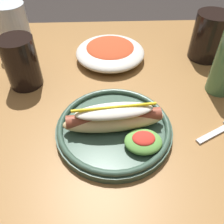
{
  "coord_description": "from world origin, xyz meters",
  "views": [
    {
      "loc": [
        0.0,
        -0.4,
        1.13
      ],
      "look_at": [
        0.02,
        -0.04,
        0.77
      ],
      "focal_mm": 39.3,
      "sensor_mm": 36.0,
      "label": 1
    }
  ],
  "objects_px": {
    "hot_dog_plate": "(114,126)",
    "side_bowl": "(109,52)",
    "water_cup": "(13,29)",
    "extra_cup": "(20,63)",
    "soda_cup": "(208,36)",
    "fork": "(222,129)"
  },
  "relations": [
    {
      "from": "hot_dog_plate",
      "to": "fork",
      "type": "relative_size",
      "value": 2.04
    },
    {
      "from": "soda_cup",
      "to": "water_cup",
      "type": "xyz_separation_m",
      "value": [
        -0.54,
        0.06,
        0.01
      ]
    },
    {
      "from": "fork",
      "to": "side_bowl",
      "type": "xyz_separation_m",
      "value": [
        -0.23,
        0.28,
        0.02
      ]
    },
    {
      "from": "hot_dog_plate",
      "to": "fork",
      "type": "height_order",
      "value": "hot_dog_plate"
    },
    {
      "from": "soda_cup",
      "to": "extra_cup",
      "type": "height_order",
      "value": "soda_cup"
    },
    {
      "from": "hot_dog_plate",
      "to": "soda_cup",
      "type": "distance_m",
      "value": 0.39
    },
    {
      "from": "hot_dog_plate",
      "to": "water_cup",
      "type": "distance_m",
      "value": 0.43
    },
    {
      "from": "water_cup",
      "to": "side_bowl",
      "type": "height_order",
      "value": "water_cup"
    },
    {
      "from": "fork",
      "to": "extra_cup",
      "type": "bearing_deg",
      "value": 131.01
    },
    {
      "from": "extra_cup",
      "to": "side_bowl",
      "type": "xyz_separation_m",
      "value": [
        0.21,
        0.1,
        -0.04
      ]
    },
    {
      "from": "soda_cup",
      "to": "extra_cup",
      "type": "distance_m",
      "value": 0.5
    },
    {
      "from": "side_bowl",
      "to": "extra_cup",
      "type": "bearing_deg",
      "value": -154.36
    },
    {
      "from": "hot_dog_plate",
      "to": "side_bowl",
      "type": "height_order",
      "value": "hot_dog_plate"
    },
    {
      "from": "water_cup",
      "to": "extra_cup",
      "type": "bearing_deg",
      "value": -71.95
    },
    {
      "from": "fork",
      "to": "soda_cup",
      "type": "height_order",
      "value": "soda_cup"
    },
    {
      "from": "hot_dog_plate",
      "to": "fork",
      "type": "distance_m",
      "value": 0.23
    },
    {
      "from": "fork",
      "to": "water_cup",
      "type": "xyz_separation_m",
      "value": [
        -0.49,
        0.34,
        0.07
      ]
    },
    {
      "from": "water_cup",
      "to": "fork",
      "type": "bearing_deg",
      "value": -34.29
    },
    {
      "from": "extra_cup",
      "to": "water_cup",
      "type": "bearing_deg",
      "value": 108.05
    },
    {
      "from": "fork",
      "to": "water_cup",
      "type": "relative_size",
      "value": 0.84
    },
    {
      "from": "hot_dog_plate",
      "to": "water_cup",
      "type": "bearing_deg",
      "value": 128.45
    },
    {
      "from": "hot_dog_plate",
      "to": "soda_cup",
      "type": "height_order",
      "value": "soda_cup"
    }
  ]
}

